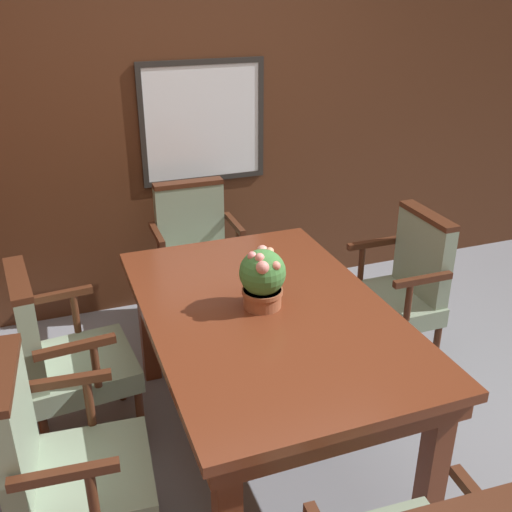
{
  "coord_description": "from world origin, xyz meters",
  "views": [
    {
      "loc": [
        -0.92,
        -1.97,
        2.12
      ],
      "look_at": [
        -0.06,
        0.36,
        0.96
      ],
      "focal_mm": 42.0,
      "sensor_mm": 36.0,
      "label": 1
    }
  ],
  "objects_px": {
    "chair_right_far": "(400,287)",
    "potted_plant": "(262,278)",
    "chair_left_far": "(62,353)",
    "chair_head_far": "(196,252)",
    "dining_table": "(267,328)",
    "chair_left_near": "(61,463)"
  },
  "relations": [
    {
      "from": "chair_left_near",
      "to": "chair_head_far",
      "type": "xyz_separation_m",
      "value": [
        0.95,
        1.62,
        0.0
      ]
    },
    {
      "from": "dining_table",
      "to": "chair_left_near",
      "type": "xyz_separation_m",
      "value": [
        -0.96,
        -0.38,
        -0.15
      ]
    },
    {
      "from": "chair_right_far",
      "to": "chair_left_far",
      "type": "xyz_separation_m",
      "value": [
        -1.86,
        -0.02,
        0.0
      ]
    },
    {
      "from": "chair_right_far",
      "to": "potted_plant",
      "type": "bearing_deg",
      "value": -71.07
    },
    {
      "from": "potted_plant",
      "to": "chair_head_far",
      "type": "bearing_deg",
      "value": 90.01
    },
    {
      "from": "dining_table",
      "to": "chair_left_far",
      "type": "height_order",
      "value": "chair_left_far"
    },
    {
      "from": "chair_head_far",
      "to": "chair_right_far",
      "type": "height_order",
      "value": "same"
    },
    {
      "from": "dining_table",
      "to": "chair_left_far",
      "type": "xyz_separation_m",
      "value": [
        -0.9,
        0.34,
        -0.15
      ]
    },
    {
      "from": "chair_left_near",
      "to": "chair_head_far",
      "type": "bearing_deg",
      "value": -25.41
    },
    {
      "from": "chair_left_near",
      "to": "potted_plant",
      "type": "xyz_separation_m",
      "value": [
        0.95,
        0.42,
        0.39
      ]
    },
    {
      "from": "dining_table",
      "to": "chair_right_far",
      "type": "xyz_separation_m",
      "value": [
        0.95,
        0.36,
        -0.15
      ]
    },
    {
      "from": "chair_left_near",
      "to": "chair_right_far",
      "type": "height_order",
      "value": "same"
    },
    {
      "from": "chair_left_near",
      "to": "chair_left_far",
      "type": "bearing_deg",
      "value": 0.66
    },
    {
      "from": "dining_table",
      "to": "chair_head_far",
      "type": "relative_size",
      "value": 1.76
    },
    {
      "from": "chair_left_near",
      "to": "chair_head_far",
      "type": "distance_m",
      "value": 1.87
    },
    {
      "from": "dining_table",
      "to": "chair_right_far",
      "type": "distance_m",
      "value": 1.03
    },
    {
      "from": "chair_left_near",
      "to": "potted_plant",
      "type": "relative_size",
      "value": 3.35
    },
    {
      "from": "chair_head_far",
      "to": "chair_right_far",
      "type": "relative_size",
      "value": 1.0
    },
    {
      "from": "dining_table",
      "to": "potted_plant",
      "type": "relative_size",
      "value": 5.9
    },
    {
      "from": "chair_left_near",
      "to": "chair_left_far",
      "type": "relative_size",
      "value": 1.0
    },
    {
      "from": "chair_left_near",
      "to": "potted_plant",
      "type": "height_order",
      "value": "potted_plant"
    },
    {
      "from": "chair_left_far",
      "to": "chair_head_far",
      "type": "bearing_deg",
      "value": -49.9
    }
  ]
}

